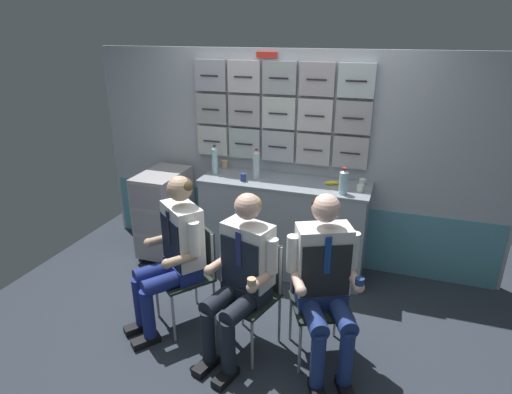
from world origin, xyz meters
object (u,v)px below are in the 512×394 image
(folding_chair_left, at_px, (194,264))
(water_bottle_tall, at_px, (256,164))
(folding_chair_right, at_px, (254,282))
(coffee_cup_spare, at_px, (224,164))
(service_trolley, at_px, (164,212))
(crew_member_right, at_px, (241,271))
(crew_member_left, at_px, (174,248))
(snack_banana, at_px, (333,183))
(folding_chair_by_counter, at_px, (318,288))
(crew_member_by_counter, at_px, (325,277))

(folding_chair_left, xyz_separation_m, water_bottle_tall, (0.19, 1.03, 0.57))
(folding_chair_right, xyz_separation_m, coffee_cup_spare, (-0.78, 1.31, 0.47))
(service_trolley, height_order, crew_member_right, crew_member_right)
(crew_member_left, bearing_deg, snack_banana, 49.17)
(crew_member_right, bearing_deg, crew_member_left, 167.89)
(folding_chair_left, xyz_separation_m, coffee_cup_spare, (-0.23, 1.21, 0.47))
(folding_chair_by_counter, relative_size, snack_banana, 4.93)
(service_trolley, bearing_deg, folding_chair_right, -36.41)
(crew_member_right, bearing_deg, crew_member_by_counter, 9.00)
(folding_chair_by_counter, bearing_deg, crew_member_by_counter, -64.88)
(crew_member_right, height_order, crew_member_by_counter, crew_member_by_counter)
(folding_chair_by_counter, height_order, snack_banana, snack_banana)
(folding_chair_left, bearing_deg, crew_member_by_counter, -8.46)
(crew_member_by_counter, xyz_separation_m, coffee_cup_spare, (-1.32, 1.38, 0.28))
(crew_member_right, bearing_deg, folding_chair_by_counter, 24.51)
(water_bottle_tall, distance_m, coffee_cup_spare, 0.46)
(crew_member_left, relative_size, crew_member_right, 1.02)
(crew_member_left, bearing_deg, folding_chair_by_counter, 5.28)
(coffee_cup_spare, bearing_deg, crew_member_by_counter, -46.12)
(crew_member_left, height_order, snack_banana, crew_member_left)
(folding_chair_right, height_order, crew_member_by_counter, crew_member_by_counter)
(service_trolley, distance_m, water_bottle_tall, 1.16)
(folding_chair_left, xyz_separation_m, crew_member_by_counter, (1.10, -0.16, 0.20))
(crew_member_right, distance_m, water_bottle_tall, 1.38)
(crew_member_right, distance_m, snack_banana, 1.42)
(folding_chair_by_counter, distance_m, snack_banana, 1.19)
(coffee_cup_spare, bearing_deg, crew_member_left, -84.56)
(service_trolley, bearing_deg, crew_member_left, -55.52)
(crew_member_left, relative_size, folding_chair_right, 1.53)
(folding_chair_right, relative_size, folding_chair_by_counter, 1.00)
(crew_member_right, height_order, water_bottle_tall, crew_member_right)
(crew_member_right, relative_size, coffee_cup_spare, 14.77)
(crew_member_by_counter, bearing_deg, coffee_cup_spare, 133.88)
(service_trolley, distance_m, folding_chair_right, 1.69)
(folding_chair_right, bearing_deg, crew_member_by_counter, -6.50)
(crew_member_by_counter, xyz_separation_m, water_bottle_tall, (-0.91, 1.19, 0.37))
(service_trolley, distance_m, folding_chair_by_counter, 2.05)
(crew_member_left, height_order, folding_chair_by_counter, crew_member_left)
(folding_chair_left, distance_m, crew_member_left, 0.25)
(crew_member_right, relative_size, snack_banana, 7.38)
(folding_chair_by_counter, xyz_separation_m, water_bottle_tall, (-0.84, 1.05, 0.57))
(service_trolley, bearing_deg, water_bottle_tall, 7.30)
(folding_chair_right, relative_size, snack_banana, 4.93)
(folding_chair_left, distance_m, coffee_cup_spare, 1.32)
(folding_chair_left, xyz_separation_m, folding_chair_by_counter, (1.03, -0.02, 0.00))
(service_trolley, relative_size, crew_member_left, 0.72)
(folding_chair_left, bearing_deg, folding_chair_right, -10.32)
(crew_member_left, distance_m, folding_chair_right, 0.69)
(water_bottle_tall, relative_size, coffee_cup_spare, 3.42)
(service_trolley, relative_size, crew_member_right, 0.74)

